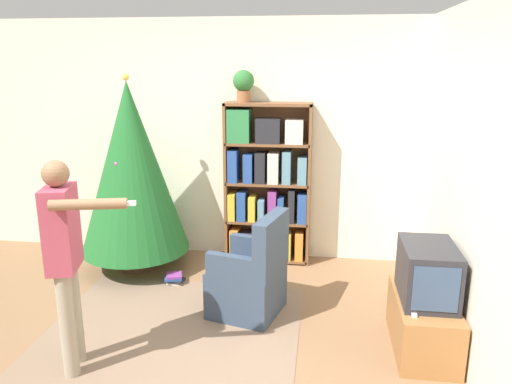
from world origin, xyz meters
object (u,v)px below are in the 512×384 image
(standing_person, at_px, (65,251))
(christmas_tree, at_px, (132,169))
(potted_plant, at_px, (244,84))
(armchair, at_px, (251,279))
(television, at_px, (428,273))
(bookshelf, at_px, (266,185))

(standing_person, bearing_deg, christmas_tree, 173.25)
(standing_person, relative_size, potted_plant, 4.67)
(christmas_tree, bearing_deg, potted_plant, 20.67)
(armchair, bearing_deg, television, 89.90)
(television, height_order, standing_person, standing_person)
(christmas_tree, xyz_separation_m, armchair, (1.35, -0.81, -0.77))
(potted_plant, bearing_deg, christmas_tree, -159.33)
(bookshelf, xyz_separation_m, standing_person, (-1.13, -2.19, 0.05))
(potted_plant, bearing_deg, bookshelf, -1.93)
(bookshelf, xyz_separation_m, armchair, (0.01, -1.22, -0.53))
(christmas_tree, distance_m, armchair, 1.75)
(bookshelf, bearing_deg, potted_plant, 178.07)
(christmas_tree, relative_size, standing_person, 1.33)
(armchair, xyz_separation_m, potted_plant, (-0.25, 1.23, 1.61))
(television, relative_size, armchair, 0.63)
(christmas_tree, bearing_deg, standing_person, -83.29)
(bookshelf, xyz_separation_m, christmas_tree, (-1.34, -0.41, 0.23))
(armchair, distance_m, potted_plant, 2.04)
(christmas_tree, distance_m, potted_plant, 1.44)
(television, height_order, armchair, armchair)
(christmas_tree, relative_size, potted_plant, 6.20)
(christmas_tree, xyz_separation_m, standing_person, (0.21, -1.79, -0.19))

